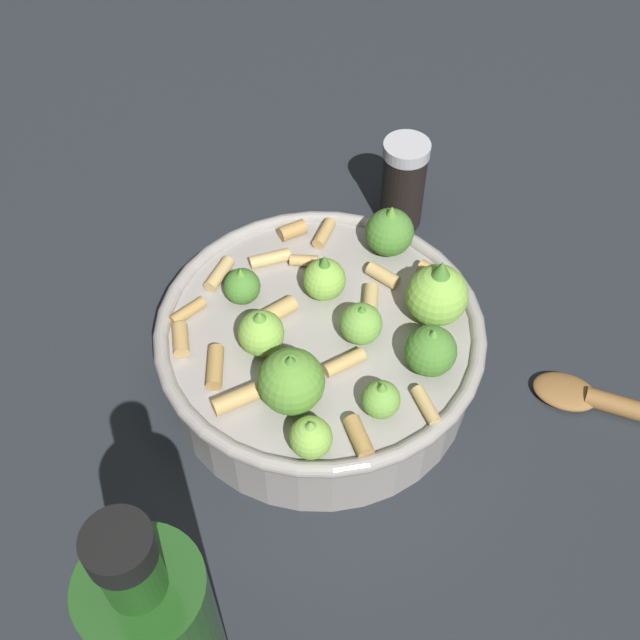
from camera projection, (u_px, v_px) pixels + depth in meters
ground_plane at (320, 376)px, 0.66m from camera, size 2.40×2.40×0.00m
cooking_pan at (323, 346)px, 0.63m from camera, size 0.25×0.25×0.13m
pepper_shaker at (403, 184)px, 0.74m from camera, size 0.04×0.04×0.09m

